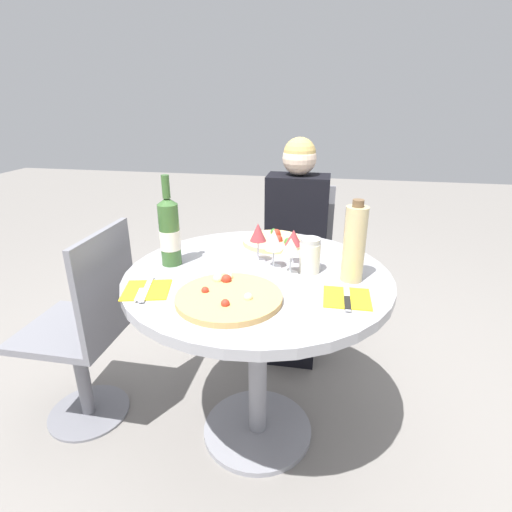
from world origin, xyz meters
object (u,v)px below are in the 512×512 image
dining_table (258,306)px  wine_bottle (170,232)px  chair_behind_diner (296,265)px  seated_diner (294,261)px  tall_carafe (354,244)px  pizza_large (229,297)px  chair_empty_side (87,333)px

dining_table → wine_bottle: size_ratio=2.84×
chair_behind_diner → seated_diner: (-0.00, -0.14, 0.09)m
tall_carafe → seated_diner: bearing=110.2°
dining_table → tall_carafe: (0.34, -0.00, 0.28)m
seated_diner → wine_bottle: (-0.42, -0.69, 0.37)m
seated_diner → pizza_large: 0.98m
chair_behind_diner → chair_empty_side: bearing=48.0°
chair_empty_side → pizza_large: chair_empty_side is taller
chair_empty_side → wine_bottle: (0.38, 0.06, 0.45)m
seated_diner → pizza_large: size_ratio=3.46×
dining_table → tall_carafe: size_ratio=3.38×
chair_empty_side → tall_carafe: size_ratio=3.10×
chair_behind_diner → tall_carafe: (0.26, -0.85, 0.46)m
chair_behind_diner → tall_carafe: bearing=107.1°
wine_bottle → chair_empty_side: bearing=-171.3°
dining_table → chair_behind_diner: size_ratio=1.09×
pizza_large → tall_carafe: tall_carafe is taller
dining_table → seated_diner: bearing=84.0°
chair_behind_diner → wine_bottle: 1.03m
dining_table → pizza_large: pizza_large is taller
dining_table → tall_carafe: bearing=-0.3°
wine_bottle → tall_carafe: size_ratio=1.19×
tall_carafe → chair_behind_diner: bearing=107.1°
seated_diner → pizza_large: bearing=82.3°
dining_table → tall_carafe: 0.44m
chair_empty_side → dining_table: bearing=-87.1°
chair_behind_diner → seated_diner: size_ratio=0.76×
pizza_large → tall_carafe: (0.39, 0.23, 0.13)m
dining_table → wine_bottle: wine_bottle is taller
chair_behind_diner → chair_empty_side: 1.20m
seated_diner → tall_carafe: bearing=110.2°
chair_empty_side → tall_carafe: 1.16m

